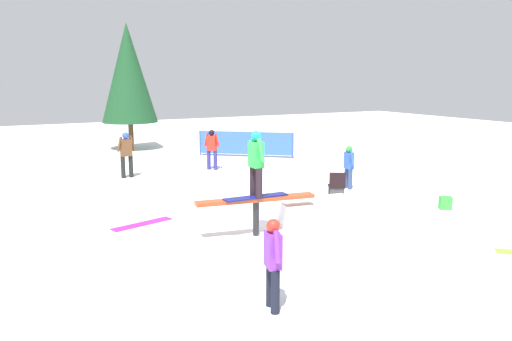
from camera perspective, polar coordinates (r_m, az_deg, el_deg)
The scene contains 13 objects.
ground_plane at distance 11.10m, azimuth 0.00°, elevation -7.40°, with size 60.00×60.00×0.00m, color white.
rail_feature at distance 10.89m, azimuth 0.00°, elevation -3.76°, with size 2.69×0.69×0.86m.
snow_kicker_ramp at distance 11.61m, azimuth 7.58°, elevation -5.15°, with size 1.80×1.50×0.59m, color white.
main_rider_on_rail at distance 10.71m, azimuth 0.00°, elevation 0.69°, with size 1.48×0.74×1.46m.
bystander_red at distance 18.71m, azimuth -5.07°, elevation 2.65°, with size 0.50×0.50×1.50m.
bystander_brown at distance 17.70m, azimuth -14.60°, elevation 2.03°, with size 0.67×0.26×1.58m.
bystander_blue at distance 15.73m, azimuth 10.55°, elevation 0.65°, with size 0.24×0.61×1.34m.
bystander_purple at distance 7.47m, azimuth 1.95°, elevation -10.12°, with size 0.27×0.61×1.41m.
loose_snowboard_magenta at distance 12.17m, azimuth -12.88°, elevation -5.97°, with size 1.51×0.28×0.02m, color #D71F95.
folding_chair at distance 13.95m, azimuth 9.19°, elevation -2.00°, with size 0.60×0.60×0.88m.
backpack_on_snow at distance 14.08m, azimuth 20.83°, elevation -3.48°, with size 0.30×0.22×0.34m, color green.
safety_fence at distance 21.69m, azimuth -1.20°, elevation 3.14°, with size 3.25×2.70×1.10m.
pine_tree_near at distance 24.60m, azimuth -14.40°, elevation 10.72°, with size 2.60×2.60×5.92m.
Camera 1 is at (4.91, 9.34, 3.44)m, focal length 35.00 mm.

